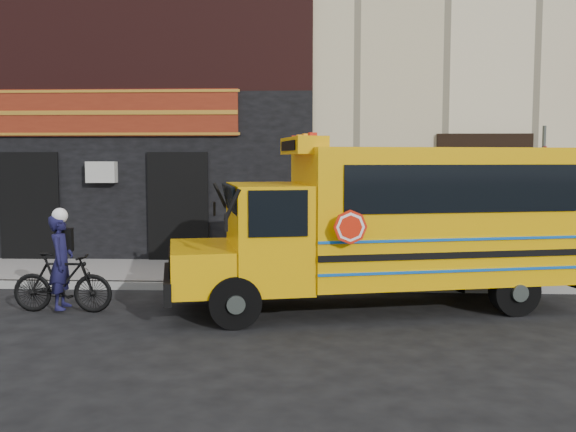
% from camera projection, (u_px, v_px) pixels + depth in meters
% --- Properties ---
extents(ground, '(120.00, 120.00, 0.00)m').
position_uv_depth(ground, '(309.00, 325.00, 9.91)').
color(ground, black).
rests_on(ground, ground).
extents(curb, '(40.00, 0.20, 0.15)m').
position_uv_depth(curb, '(311.00, 287.00, 12.49)').
color(curb, gray).
rests_on(curb, ground).
extents(sidewalk, '(40.00, 3.00, 0.15)m').
position_uv_depth(sidewalk, '(312.00, 273.00, 13.98)').
color(sidewalk, gray).
rests_on(sidewalk, ground).
extents(building, '(20.00, 10.70, 12.00)m').
position_uv_depth(building, '(313.00, 43.00, 19.77)').
color(building, beige).
rests_on(building, sidewalk).
extents(school_bus, '(7.20, 3.61, 2.92)m').
position_uv_depth(school_bus, '(393.00, 220.00, 11.02)').
color(school_bus, black).
rests_on(school_bus, ground).
extents(sign_pole, '(0.07, 0.28, 3.21)m').
position_uv_depth(sign_pole, '(542.00, 199.00, 12.61)').
color(sign_pole, '#3E4541').
rests_on(sign_pole, ground).
extents(bicycle, '(1.70, 0.51, 1.01)m').
position_uv_depth(bicycle, '(62.00, 282.00, 10.70)').
color(bicycle, black).
rests_on(bicycle, ground).
extents(cyclist, '(0.43, 0.61, 1.59)m').
position_uv_depth(cyclist, '(61.00, 265.00, 10.74)').
color(cyclist, '#121134').
rests_on(cyclist, ground).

